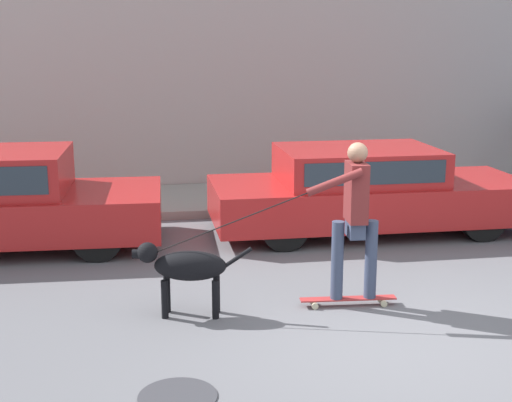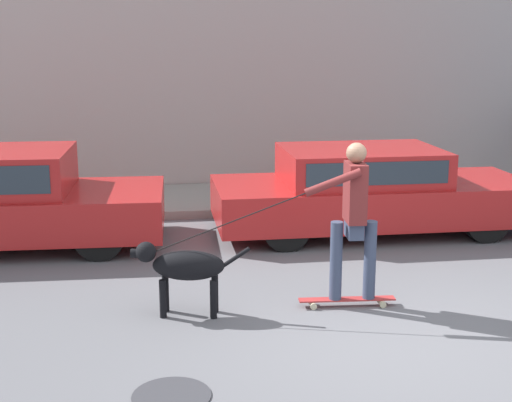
# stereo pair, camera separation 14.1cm
# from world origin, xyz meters

# --- Properties ---
(ground_plane) EXTENTS (36.00, 36.00, 0.00)m
(ground_plane) POSITION_xyz_m (0.00, 0.00, 0.00)
(ground_plane) COLOR slate
(back_wall) EXTENTS (32.00, 0.30, 3.89)m
(back_wall) POSITION_xyz_m (0.00, 7.12, 1.95)
(back_wall) COLOR #B2ADA8
(back_wall) RESTS_ON ground_plane
(sidewalk_curb) EXTENTS (30.00, 2.12, 0.13)m
(sidewalk_curb) POSITION_xyz_m (0.00, 5.88, 0.07)
(sidewalk_curb) COLOR gray
(sidewalk_curb) RESTS_ON ground_plane
(parked_car_1) EXTENTS (4.55, 1.76, 1.23)m
(parked_car_1) POSITION_xyz_m (0.84, 3.72, 0.60)
(parked_car_1) COLOR black
(parked_car_1) RESTS_ON ground_plane
(dog) EXTENTS (1.20, 0.43, 0.77)m
(dog) POSITION_xyz_m (-1.96, 0.90, 0.51)
(dog) COLOR black
(dog) RESTS_ON ground_plane
(skateboarder) EXTENTS (2.60, 0.53, 1.74)m
(skateboarder) POSITION_xyz_m (-0.22, 0.88, 1.00)
(skateboarder) COLOR beige
(skateboarder) RESTS_ON ground_plane
(manhole_cover) EXTENTS (0.63, 0.63, 0.01)m
(manhole_cover) POSITION_xyz_m (-2.15, -0.80, 0.01)
(manhole_cover) COLOR #38383D
(manhole_cover) RESTS_ON ground_plane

